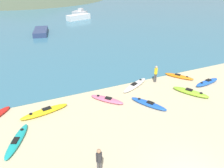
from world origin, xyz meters
TOP-DOWN VIEW (x-y plane):
  - bay_water at (0.00, 45.87)m, footprint 160.00×70.00m
  - kayak_on_sand_0 at (8.84, 7.82)m, footprint 2.95×1.04m
  - kayak_on_sand_1 at (-5.54, 9.09)m, footprint 3.57×1.31m
  - kayak_on_sand_2 at (2.54, 10.08)m, footprint 3.34×2.21m
  - kayak_on_sand_4 at (-7.55, 6.68)m, footprint 1.86×3.12m
  - kayak_on_sand_5 at (-0.72, 8.84)m, footprint 2.34×2.62m
  - kayak_on_sand_6 at (6.18, 7.00)m, footprint 2.17×3.00m
  - kayak_on_sand_7 at (7.37, 9.95)m, footprint 2.09×2.60m
  - kayak_on_sand_8 at (1.97, 6.94)m, footprint 2.04×2.96m
  - person_near_foreground at (-3.78, 2.52)m, footprint 0.33×0.25m
  - person_near_waterline at (4.70, 10.12)m, footprint 0.33×0.25m
  - moored_boat_1 at (-2.57, 32.35)m, footprint 3.11×5.62m
  - moored_boat_2 at (8.13, 46.08)m, footprint 3.56×3.53m
  - moored_boat_3 at (6.39, 41.32)m, footprint 5.34×3.16m

SIDE VIEW (x-z plane):
  - bay_water at x=0.00m, z-range 0.00..0.06m
  - kayak_on_sand_4 at x=-7.55m, z-range -0.02..0.29m
  - kayak_on_sand_5 at x=-0.72m, z-range -0.02..0.30m
  - kayak_on_sand_7 at x=7.37m, z-range -0.02..0.30m
  - kayak_on_sand_8 at x=1.97m, z-range -0.02..0.31m
  - kayak_on_sand_2 at x=2.54m, z-range -0.02..0.33m
  - kayak_on_sand_1 at x=-5.54m, z-range -0.02..0.36m
  - kayak_on_sand_0 at x=8.84m, z-range -0.02..0.37m
  - kayak_on_sand_6 at x=6.18m, z-range -0.02..0.37m
  - moored_boat_1 at x=-2.57m, z-range 0.06..0.80m
  - moored_boat_3 at x=6.39m, z-range 0.06..1.14m
  - moored_boat_2 at x=8.13m, z-range -0.17..1.39m
  - person_near_foreground at x=-3.78m, z-range 0.12..1.73m
  - person_near_waterline at x=4.70m, z-range 0.12..1.74m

